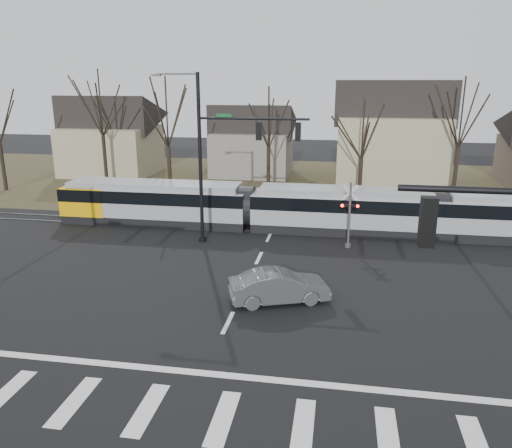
# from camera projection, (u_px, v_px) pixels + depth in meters

# --- Properties ---
(ground) EXTENTS (140.00, 140.00, 0.00)m
(ground) POSITION_uv_depth(u_px,v_px,m) (216.00, 347.00, 18.90)
(ground) COLOR black
(grass_verge) EXTENTS (140.00, 28.00, 0.01)m
(grass_verge) POSITION_uv_depth(u_px,v_px,m) (295.00, 183.00, 49.22)
(grass_verge) COLOR #38331E
(grass_verge) RESTS_ON ground
(crosswalk) EXTENTS (27.00, 2.60, 0.01)m
(crosswalk) POSITION_uv_depth(u_px,v_px,m) (184.00, 413.00, 15.11)
(crosswalk) COLOR silver
(crosswalk) RESTS_ON ground
(stop_line) EXTENTS (28.00, 0.35, 0.01)m
(stop_line) POSITION_uv_depth(u_px,v_px,m) (204.00, 373.00, 17.19)
(stop_line) COLOR silver
(stop_line) RESTS_ON ground
(lane_dashes) EXTENTS (0.18, 30.00, 0.01)m
(lane_dashes) POSITION_uv_depth(u_px,v_px,m) (273.00, 228.00, 34.06)
(lane_dashes) COLOR silver
(lane_dashes) RESTS_ON ground
(rail_pair) EXTENTS (90.00, 1.52, 0.06)m
(rail_pair) POSITION_uv_depth(u_px,v_px,m) (273.00, 229.00, 33.86)
(rail_pair) COLOR #59595E
(rail_pair) RESTS_ON ground
(tram) EXTENTS (38.70, 2.87, 2.93)m
(tram) POSITION_uv_depth(u_px,v_px,m) (341.00, 208.00, 32.89)
(tram) COLOR gray
(tram) RESTS_ON ground
(sedan) EXTENTS (4.49, 5.53, 1.49)m
(sedan) POSITION_uv_depth(u_px,v_px,m) (279.00, 286.00, 22.58)
(sedan) COLOR #494E50
(sedan) RESTS_ON ground
(signal_pole_far) EXTENTS (9.28, 0.44, 10.20)m
(signal_pole_far) POSITION_uv_depth(u_px,v_px,m) (226.00, 151.00, 29.55)
(signal_pole_far) COLOR black
(signal_pole_far) RESTS_ON ground
(rail_crossing_signal) EXTENTS (1.08, 0.36, 4.00)m
(rail_crossing_signal) POSITION_uv_depth(u_px,v_px,m) (349.00, 217.00, 29.70)
(rail_crossing_signal) COLOR #59595B
(rail_crossing_signal) RESTS_ON ground
(tree_row) EXTENTS (59.20, 7.20, 10.00)m
(tree_row) POSITION_uv_depth(u_px,v_px,m) (313.00, 139.00, 41.83)
(tree_row) COLOR black
(tree_row) RESTS_ON ground
(house_a) EXTENTS (9.72, 8.64, 8.60)m
(house_a) POSITION_uv_depth(u_px,v_px,m) (110.00, 132.00, 53.09)
(house_a) COLOR tan
(house_a) RESTS_ON ground
(house_b) EXTENTS (8.64, 7.56, 7.65)m
(house_b) POSITION_uv_depth(u_px,v_px,m) (252.00, 137.00, 52.71)
(house_b) COLOR slate
(house_b) RESTS_ON ground
(house_c) EXTENTS (10.80, 8.64, 10.10)m
(house_c) POSITION_uv_depth(u_px,v_px,m) (392.00, 130.00, 47.27)
(house_c) COLOR tan
(house_c) RESTS_ON ground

